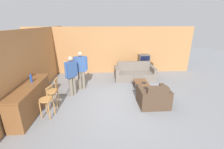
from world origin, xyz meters
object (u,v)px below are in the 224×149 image
tv_unit (143,68)px  person_by_counter (72,74)px  bar_chair_near (47,101)px  couch_far (134,74)px  coffee_table (141,84)px  tv (144,59)px  bar_chair_mid (53,93)px  book_on_table (144,83)px  bottle (31,78)px  armchair_near (153,98)px  person_by_window (81,69)px

tv_unit → person_by_counter: bearing=-144.6°
bar_chair_near → couch_far: (3.35, 3.07, -0.24)m
person_by_counter → bar_chair_near: bearing=-108.8°
coffee_table → tv: (0.69, 2.29, 0.55)m
bar_chair_mid → tv_unit: (4.06, 3.40, -0.22)m
book_on_table → coffee_table: bearing=123.7°
tv_unit → bottle: 5.84m
tv → book_on_table: bearing=-104.5°
coffee_table → bar_chair_mid: bearing=-161.8°
bar_chair_near → couch_far: size_ratio=0.52×
bottle → person_by_counter: (1.12, 0.88, -0.20)m
armchair_near → book_on_table: (-0.04, 1.16, 0.09)m
couch_far → coffee_table: size_ratio=2.26×
tv → person_by_counter: 4.36m
tv_unit → book_on_table: 2.48m
tv_unit → coffee_table: bearing=-106.7°
person_by_window → person_by_counter: (-0.29, -0.57, -0.04)m
armchair_near → tv: tv is taller
coffee_table → tv_unit: tv_unit is taller
bar_chair_mid → armchair_near: 3.48m
tv → bottle: bearing=-143.9°
armchair_near → bar_chair_mid: bearing=177.5°
tv_unit → bar_chair_mid: bearing=-140.0°
book_on_table → bottle: bearing=-166.0°
tv → armchair_near: bearing=-99.3°
coffee_table → bottle: 4.22m
bottle → person_by_window: person_by_window is taller
book_on_table → person_by_counter: bearing=-177.5°
bar_chair_mid → book_on_table: bearing=16.3°
bar_chair_mid → bottle: size_ratio=3.31×
bottle → book_on_table: (4.06, 1.01, -0.70)m
bottle → book_on_table: 4.24m
armchair_near → tv: (0.58, 3.55, 0.57)m
bar_chair_mid → coffee_table: 3.55m
book_on_table → tv: bearing=75.5°
bar_chair_mid → book_on_table: bar_chair_mid is taller
coffee_table → tv: size_ratio=1.54×
couch_far → armchair_near: (0.12, -2.63, 0.00)m
book_on_table → person_by_counter: (-2.94, -0.13, 0.50)m
coffee_table → book_on_table: book_on_table is taller
coffee_table → person_by_counter: size_ratio=0.56×
person_by_counter → couch_far: bearing=29.4°
person_by_counter → coffee_table: bearing=4.6°
coffee_table → person_by_counter: 2.94m
bar_chair_mid → coffee_table: size_ratio=1.17×
coffee_table → book_on_table: (0.07, -0.10, 0.08)m
bar_chair_near → bar_chair_mid: (0.00, 0.59, 0.00)m
armchair_near → bottle: size_ratio=3.22×
couch_far → person_by_counter: (-2.85, -1.61, 0.60)m
bar_chair_near → person_by_window: 2.22m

